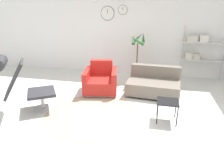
{
  "coord_description": "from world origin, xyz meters",
  "views": [
    {
      "loc": [
        1.01,
        -3.73,
        2.0
      ],
      "look_at": [
        0.13,
        0.15,
        0.55
      ],
      "focal_mm": 32.0,
      "sensor_mm": 36.0,
      "label": 1
    }
  ],
  "objects": [
    {
      "name": "side_table",
      "position": [
        1.28,
        -0.16,
        0.36
      ],
      "size": [
        0.4,
        0.4,
        0.41
      ],
      "color": "black",
      "rests_on": "ground_plane"
    },
    {
      "name": "round_rug",
      "position": [
        -0.17,
        -0.25,
        0.0
      ],
      "size": [
        2.01,
        2.01,
        0.01
      ],
      "color": "tan",
      "rests_on": "ground_plane"
    },
    {
      "name": "potted_plant",
      "position": [
        0.45,
        2.16,
        0.63
      ],
      "size": [
        0.47,
        0.48,
        1.48
      ],
      "color": "brown",
      "rests_on": "ground_plane"
    },
    {
      "name": "lounge_chair",
      "position": [
        -1.63,
        -0.46,
        0.72
      ],
      "size": [
        1.19,
        1.06,
        1.2
      ],
      "rotation": [
        0.0,
        0.0,
        -0.99
      ],
      "color": "#BCBCC1",
      "rests_on": "ground_plane"
    },
    {
      "name": "couch_low",
      "position": [
        0.99,
        1.17,
        0.24
      ],
      "size": [
        1.35,
        1.01,
        0.67
      ],
      "rotation": [
        0.0,
        0.0,
        3.06
      ],
      "color": "black",
      "rests_on": "ground_plane"
    },
    {
      "name": "wall_back",
      "position": [
        -0.0,
        2.83,
        1.4
      ],
      "size": [
        12.0,
        0.09,
        2.8
      ],
      "color": "white",
      "rests_on": "ground_plane"
    },
    {
      "name": "shelf_unit",
      "position": [
        2.19,
        2.59,
        0.98
      ],
      "size": [
        1.24,
        0.28,
        1.63
      ],
      "color": "#BCBCC1",
      "rests_on": "ground_plane"
    },
    {
      "name": "ground_plane",
      "position": [
        0.0,
        0.0,
        0.0
      ],
      "size": [
        12.0,
        12.0,
        0.0
      ],
      "primitive_type": "plane",
      "color": "silver"
    },
    {
      "name": "armchair_red",
      "position": [
        -0.36,
        1.01,
        0.28
      ],
      "size": [
        0.98,
        1.03,
        0.77
      ],
      "rotation": [
        0.0,
        0.0,
        3.33
      ],
      "color": "silver",
      "rests_on": "ground_plane"
    }
  ]
}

